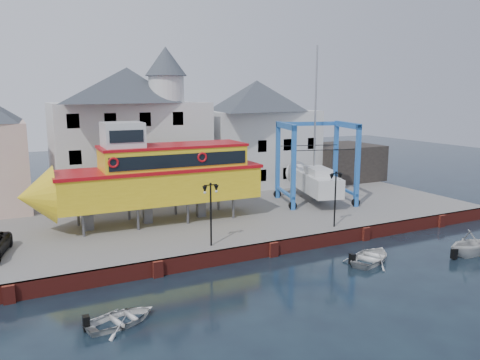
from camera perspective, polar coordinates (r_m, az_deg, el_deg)
name	(u,v)px	position (r m, az deg, el deg)	size (l,w,h in m)	color
ground	(273,256)	(32.02, 4.04, -9.26)	(140.00, 140.00, 0.00)	black
hardstanding	(210,213)	(41.31, -3.73, -3.99)	(44.00, 22.00, 1.00)	slate
quay_wall	(272,249)	(31.94, 3.95, -8.36)	(44.00, 0.47, 1.00)	maroon
building_white_main	(131,131)	(45.67, -13.15, 5.87)	(14.00, 8.30, 14.00)	silver
building_white_right	(257,133)	(51.28, 2.04, 5.77)	(12.00, 8.00, 11.20)	silver
shed_dark	(340,162)	(55.55, 12.12, 2.17)	(8.00, 7.00, 4.00)	black
lamp_post_left	(211,198)	(30.15, -3.60, -2.24)	(1.12, 0.32, 4.20)	black
lamp_post_right	(336,185)	(35.17, 11.58, -0.60)	(1.12, 0.32, 4.20)	black
tour_boat	(147,176)	(36.07, -11.30, 0.47)	(17.91, 4.65, 7.76)	#59595E
travel_lift	(312,175)	(43.87, 8.81, 0.55)	(7.60, 9.55, 13.98)	#1F4CAB
motorboat_b	(371,261)	(32.26, 15.69, -9.49)	(2.87, 4.02, 0.83)	silver
motorboat_c	(470,256)	(35.64, 26.24, -8.28)	(3.20, 3.71, 1.96)	silver
motorboat_d	(122,324)	(24.01, -14.25, -16.61)	(2.46, 3.44, 0.71)	silver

